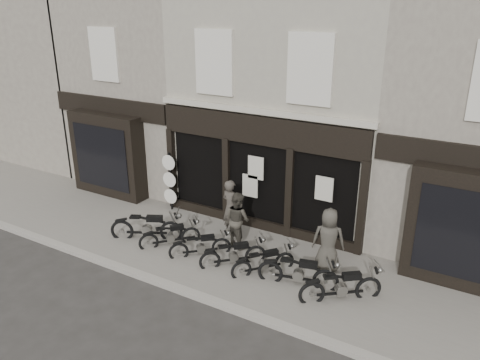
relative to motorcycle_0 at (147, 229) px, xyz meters
The scene contains 17 objects.
ground_plane 2.68m from the motorcycle_0, ahead, with size 90.00×90.00×0.00m, color #2D2B28.
pavement 2.67m from the motorcycle_0, ahead, with size 30.00×4.20×0.12m, color slate.
kerb 3.14m from the motorcycle_0, 33.26° to the right, with size 30.00×0.25×0.13m, color gray.
central_building 7.09m from the motorcycle_0, 64.62° to the left, with size 7.30×6.22×8.34m.
neighbour_left 7.52m from the motorcycle_0, 124.56° to the left, with size 5.60×6.73×8.34m.
filler_left 13.62m from the motorcycle_0, 155.02° to the left, with size 11.00×6.00×8.20m, color gray.
motorcycle_0 is the anchor object (origin of this frame).
motorcycle_1 0.89m from the motorcycle_0, ahead, with size 1.42×1.59×0.92m.
motorcycle_2 2.06m from the motorcycle_0, ahead, with size 1.49×1.45×0.90m.
motorcycle_3 3.17m from the motorcycle_0, ahead, with size 1.54×1.54×0.94m.
motorcycle_4 4.10m from the motorcycle_0, ahead, with size 1.37×1.59×0.91m.
motorcycle_5 5.18m from the motorcycle_0, ahead, with size 2.13×0.84×1.04m.
motorcycle_6 6.38m from the motorcycle_0, ahead, with size 1.82×1.57×1.04m.
man_left 2.72m from the motorcycle_0, 36.56° to the left, with size 0.68×0.45×1.87m, color #453F39.
man_centre 2.94m from the motorcycle_0, 21.53° to the left, with size 0.85×0.66×1.74m, color #403C33.
man_right 5.70m from the motorcycle_0, 11.34° to the left, with size 0.90×0.58×1.84m, color #423E37.
advert_sign_post 2.37m from the motorcycle_0, 109.17° to the left, with size 0.55×0.35×2.26m.
Camera 1 is at (6.62, -9.51, 7.13)m, focal length 35.00 mm.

